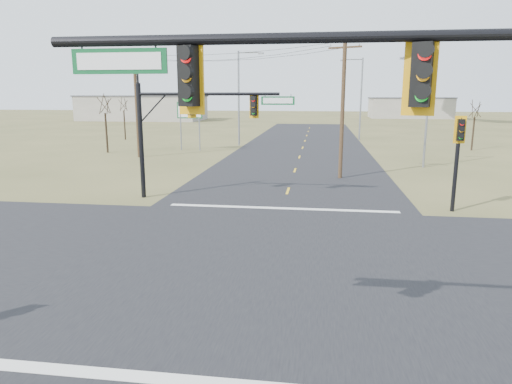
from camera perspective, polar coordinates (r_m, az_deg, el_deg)
ground at (r=16.80m, az=1.14°, el=-8.30°), size 320.00×320.00×0.00m
road_ew at (r=16.80m, az=1.14°, el=-8.26°), size 160.00×14.00×0.02m
road_ns at (r=16.80m, az=1.14°, el=-8.26°), size 14.00×160.00×0.02m
stop_bar_near at (r=10.17m, az=-4.28°, el=-22.79°), size 12.00×0.40×0.01m
stop_bar_far at (r=23.94m, az=3.26°, el=-2.04°), size 12.00×0.40×0.01m
mast_arm_near at (r=8.41m, az=22.07°, el=7.99°), size 10.69×0.57×7.38m
mast_arm_far at (r=25.80m, az=-7.78°, el=9.42°), size 8.83×0.55×6.50m
pedestal_signal_ne at (r=24.83m, az=24.03°, el=5.54°), size 0.59×0.52×4.87m
utility_pole_near at (r=32.76m, az=10.77°, el=10.32°), size 2.21×1.02×9.61m
utility_pole_far at (r=45.12m, az=-14.72°, el=10.61°), size 2.37×0.28×9.70m
highway_sign at (r=49.61m, az=-8.29°, el=9.41°), size 2.74×0.14×5.13m
streetlight_a at (r=39.68m, az=20.40°, el=10.13°), size 2.52×0.35×8.99m
streetlight_b at (r=62.43m, az=12.80°, el=11.80°), size 2.95×0.37×10.56m
streetlight_c at (r=54.14m, az=-1.93°, el=12.24°), size 3.02×0.40×10.79m
bare_tree_a at (r=49.67m, az=-18.41°, el=10.46°), size 2.62×2.62×6.33m
bare_tree_b at (r=63.75m, az=-16.25°, el=10.53°), size 2.76×2.76×5.89m
bare_tree_c at (r=54.49m, az=25.74°, el=9.37°), size 2.80×2.80×5.66m
warehouse_left at (r=113.68m, az=-13.92°, el=10.10°), size 28.00×14.00×5.50m
warehouse_mid at (r=127.81m, az=18.62°, el=9.89°), size 20.00×12.00×5.00m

